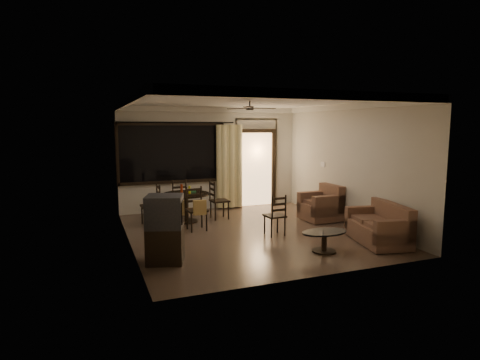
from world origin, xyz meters
name	(u,v)px	position (x,y,z in m)	size (l,w,h in m)	color
ground	(249,232)	(0.00, 0.00, 0.00)	(5.50, 5.50, 0.00)	#7F6651
room_shell	(245,144)	(0.59, 1.77, 1.83)	(5.50, 6.70, 5.50)	beige
dining_table	(186,199)	(-1.04, 1.45, 0.55)	(1.11, 1.11, 0.91)	black
dining_chair_west	(151,213)	(-1.88, 1.42, 0.28)	(0.44, 0.44, 0.95)	black
dining_chair_east	(219,207)	(-0.20, 1.48, 0.28)	(0.44, 0.44, 0.95)	black
dining_chair_south	(197,217)	(-1.01, 0.59, 0.31)	(0.44, 0.49, 0.95)	black
dining_chair_north	(178,204)	(-1.07, 2.23, 0.28)	(0.44, 0.44, 0.95)	black
tv_cabinet	(165,229)	(-2.05, -1.26, 0.57)	(0.73, 0.70, 1.14)	black
sofa	(380,227)	(2.10, -1.64, 0.31)	(1.06, 1.57, 0.77)	#4D2D23
armchair	(322,206)	(2.10, 0.43, 0.35)	(0.85, 0.85, 0.84)	#4D2D23
coffee_table	(324,238)	(0.75, -1.75, 0.26)	(0.88, 0.53, 0.39)	black
side_chair	(275,223)	(0.42, -0.40, 0.26)	(0.40, 0.40, 0.88)	black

